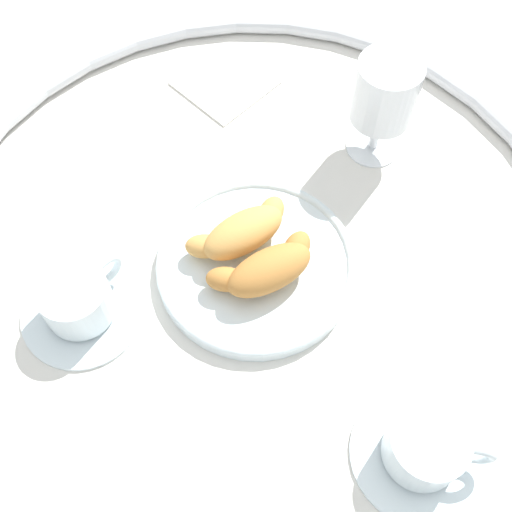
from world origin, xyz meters
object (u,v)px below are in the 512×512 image
(croissant_small, at_px, (241,232))
(juice_glass_left, at_px, (385,95))
(folded_napkin, at_px, (225,82))
(coffee_cup_near, at_px, (425,449))
(coffee_cup_far, at_px, (79,302))
(pastry_plate, at_px, (256,265))
(croissant_large, at_px, (268,269))

(croissant_small, height_order, juice_glass_left, juice_glass_left)
(croissant_small, distance_m, folded_napkin, 0.27)
(coffee_cup_near, bearing_deg, coffee_cup_far, 96.17)
(coffee_cup_far, bearing_deg, folded_napkin, 6.70)
(croissant_small, bearing_deg, pastry_plate, -118.05)
(croissant_small, bearing_deg, coffee_cup_near, -112.99)
(croissant_small, bearing_deg, juice_glass_left, -17.41)
(croissant_small, height_order, coffee_cup_far, same)
(pastry_plate, xyz_separation_m, croissant_large, (-0.01, -0.02, 0.03))
(croissant_small, distance_m, juice_glass_left, 0.23)
(croissant_large, distance_m, coffee_cup_far, 0.21)
(pastry_plate, height_order, croissant_large, croissant_large)
(croissant_small, relative_size, juice_glass_left, 0.88)
(croissant_small, bearing_deg, croissant_large, -117.99)
(pastry_plate, bearing_deg, croissant_small, 61.95)
(coffee_cup_far, bearing_deg, juice_glass_left, -25.60)
(coffee_cup_near, height_order, coffee_cup_far, same)
(croissant_small, relative_size, folded_napkin, 1.12)
(croissant_large, distance_m, croissant_small, 0.06)
(pastry_plate, distance_m, croissant_small, 0.04)
(coffee_cup_far, bearing_deg, croissant_small, -35.20)
(croissant_large, relative_size, coffee_cup_near, 0.89)
(croissant_small, bearing_deg, folded_napkin, 35.79)
(coffee_cup_far, relative_size, juice_glass_left, 0.97)
(pastry_plate, bearing_deg, juice_glass_left, -9.97)
(coffee_cup_near, bearing_deg, pastry_plate, 67.59)
(coffee_cup_far, height_order, juice_glass_left, juice_glass_left)
(croissant_small, xyz_separation_m, coffee_cup_near, (-0.12, -0.27, -0.01))
(pastry_plate, xyz_separation_m, juice_glass_left, (0.23, -0.04, 0.08))
(coffee_cup_far, relative_size, folded_napkin, 1.24)
(juice_glass_left, bearing_deg, folded_napkin, 90.21)
(croissant_large, distance_m, juice_glass_left, 0.25)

